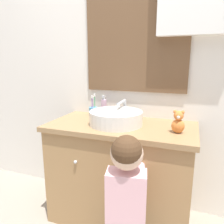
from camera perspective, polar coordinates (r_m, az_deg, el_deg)
The scene contains 7 objects.
wall_back at distance 1.82m, azimuth 6.54°, elevation 14.85°, with size 3.20×0.18×2.50m.
vanity_counter at distance 1.76m, azimuth 2.23°, elevation -15.45°, with size 1.08×0.55×0.78m.
sink_basin at distance 1.60m, azimuth 1.10°, elevation -1.42°, with size 0.39×0.44×0.15m.
toothbrush_holder at distance 1.87m, azimuth -4.91°, elevation 0.36°, with size 0.07×0.07×0.19m.
soap_dispenser at distance 1.86m, azimuth -2.14°, elevation 1.23°, with size 0.05×0.05×0.18m.
child_figure at distance 1.26m, azimuth 3.79°, elevation -21.07°, with size 0.23×0.45×0.88m.
teddy_bear at distance 1.46m, azimuth 16.90°, elevation -2.58°, with size 0.08×0.07×0.15m.
Camera 1 is at (0.47, -1.15, 1.23)m, focal length 35.00 mm.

